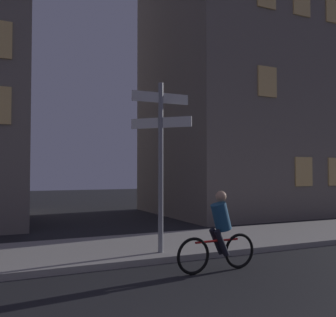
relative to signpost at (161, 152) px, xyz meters
The scene contains 4 objects.
sidewalk_kerb 3.02m from the signpost, 143.01° to the left, with size 40.00×3.23×0.14m, color #9E9991.
signpost is the anchor object (origin of this frame).
cyclist 2.38m from the signpost, 68.00° to the right, with size 1.82×0.33×1.61m.
building_right_block 12.64m from the signpost, 42.79° to the left, with size 9.19×7.36×17.20m.
Camera 1 is at (-2.11, -2.12, 2.00)m, focal length 41.08 mm.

